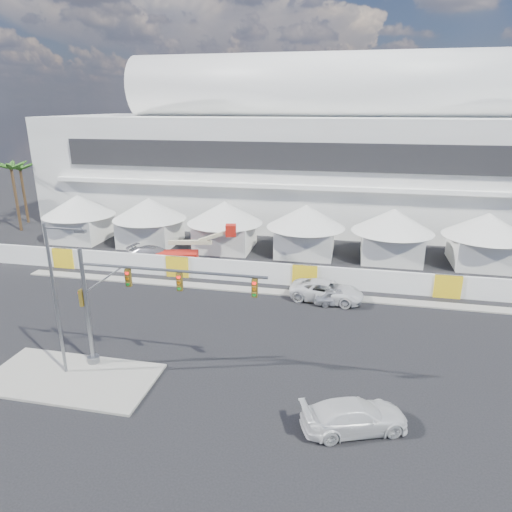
% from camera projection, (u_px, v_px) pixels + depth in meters
% --- Properties ---
extents(ground, '(160.00, 160.00, 0.00)m').
position_uv_depth(ground, '(185.00, 364.00, 28.69)').
color(ground, black).
rests_on(ground, ground).
extents(median_island, '(10.00, 5.00, 0.15)m').
position_uv_depth(median_island, '(71.00, 378.00, 27.06)').
color(median_island, gray).
rests_on(median_island, ground).
extents(far_curb, '(80.00, 1.20, 0.12)m').
position_uv_depth(far_curb, '(477.00, 308.00, 36.36)').
color(far_curb, gray).
rests_on(far_curb, ground).
extents(stadium, '(80.00, 24.80, 21.98)m').
position_uv_depth(stadium, '(348.00, 151.00, 62.53)').
color(stadium, silver).
rests_on(stadium, ground).
extents(tent_row, '(53.40, 8.40, 5.40)m').
position_uv_depth(tent_row, '(265.00, 223.00, 49.88)').
color(tent_row, silver).
rests_on(tent_row, ground).
extents(hoarding_fence, '(70.00, 0.25, 2.00)m').
position_uv_depth(hoarding_fence, '(305.00, 276.00, 40.66)').
color(hoarding_fence, white).
rests_on(hoarding_fence, ground).
extents(palm_cluster, '(10.60, 10.60, 8.55)m').
position_uv_depth(palm_cluster, '(21.00, 173.00, 60.46)').
color(palm_cluster, '#47331E').
rests_on(palm_cluster, ground).
extents(sedan_silver, '(2.24, 4.08, 1.32)m').
position_uv_depth(sedan_silver, '(337.00, 297.00, 37.02)').
color(sedan_silver, silver).
rests_on(sedan_silver, ground).
extents(pickup_curb, '(3.46, 6.30, 1.67)m').
position_uv_depth(pickup_curb, '(327.00, 291.00, 37.78)').
color(pickup_curb, silver).
rests_on(pickup_curb, ground).
extents(pickup_near, '(3.96, 5.78, 1.55)m').
position_uv_depth(pickup_near, '(354.00, 416.00, 22.69)').
color(pickup_near, silver).
rests_on(pickup_near, ground).
extents(lot_car_c, '(3.19, 5.93, 1.63)m').
position_uv_depth(lot_car_c, '(155.00, 255.00, 46.94)').
color(lot_car_c, '#B7B6BC').
rests_on(lot_car_c, ground).
extents(traffic_mast, '(11.44, 0.73, 7.49)m').
position_uv_depth(traffic_mast, '(123.00, 304.00, 26.81)').
color(traffic_mast, slate).
rests_on(traffic_mast, median_island).
extents(streetlight_median, '(2.55, 0.26, 9.22)m').
position_uv_depth(streetlight_median, '(58.00, 291.00, 25.91)').
color(streetlight_median, slate).
rests_on(streetlight_median, median_island).
extents(boom_lift, '(8.33, 2.68, 4.13)m').
position_uv_depth(boom_lift, '(184.00, 254.00, 46.20)').
color(boom_lift, red).
rests_on(boom_lift, ground).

